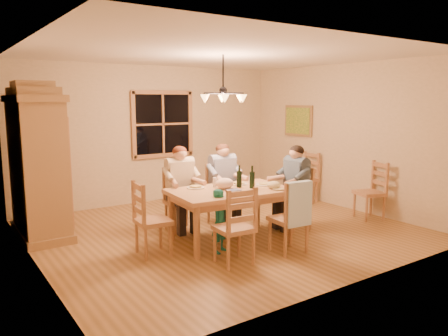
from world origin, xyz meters
TOP-DOWN VIEW (x-y plane):
  - floor at (0.00, 0.00)m, footprint 5.50×5.50m
  - ceiling at (0.00, 0.00)m, footprint 5.50×5.00m
  - wall_back at (0.00, 2.50)m, footprint 5.50×0.02m
  - wall_left at (-2.75, 0.00)m, footprint 0.02×5.00m
  - wall_right at (2.75, 0.00)m, footprint 0.02×5.00m
  - window at (0.20, 2.47)m, footprint 1.30×0.06m
  - painting at (2.71, 1.20)m, footprint 0.06×0.78m
  - chandelier at (-0.00, 0.00)m, footprint 0.77×0.68m
  - armoire at (-2.42, 1.31)m, footprint 0.66×1.40m
  - dining_table at (-0.20, -0.48)m, footprint 1.78×1.17m
  - chair_far_left at (-0.56, 0.35)m, footprint 0.47×0.45m
  - chair_far_right at (0.19, 0.29)m, footprint 0.47×0.45m
  - chair_near_left at (-0.69, -1.25)m, footprint 0.47×0.45m
  - chair_near_right at (0.16, -1.32)m, footprint 0.47×0.45m
  - chair_end_left at (-1.38, -0.39)m, footprint 0.45×0.47m
  - chair_end_right at (0.98, -0.58)m, footprint 0.45×0.47m
  - adult_woman at (-0.56, 0.35)m, footprint 0.42×0.45m
  - adult_plaid_man at (0.19, 0.29)m, footprint 0.42×0.45m
  - adult_slate_man at (0.98, -0.58)m, footprint 0.45×0.42m
  - towel at (0.15, -1.51)m, footprint 0.39×0.13m
  - wine_bottle_a at (-0.01, -0.43)m, footprint 0.08×0.08m
  - wine_bottle_b at (0.11, -0.59)m, footprint 0.08×0.08m
  - plate_woman at (-0.58, -0.14)m, footprint 0.26×0.26m
  - plate_plaid at (0.11, -0.26)m, footprint 0.26×0.26m
  - plate_slate at (0.39, -0.53)m, footprint 0.26×0.26m
  - wine_glass_a at (-0.29, -0.21)m, footprint 0.06×0.06m
  - wine_glass_b at (0.28, -0.34)m, footprint 0.06×0.06m
  - cap at (0.34, -0.79)m, footprint 0.20×0.20m
  - napkin at (-0.26, -0.65)m, footprint 0.19×0.15m
  - cloth_bundle at (-0.24, -0.40)m, footprint 0.28×0.22m
  - child at (-0.60, -0.81)m, footprint 0.37×0.33m
  - chair_spare_front at (2.45, -0.86)m, footprint 0.53×0.55m
  - chair_spare_back at (2.45, 0.71)m, footprint 0.42×0.44m

SIDE VIEW (x-z plane):
  - floor at x=0.00m, z-range 0.00..0.00m
  - chair_far_left at x=-0.56m, z-range -0.19..0.80m
  - chair_far_right at x=0.19m, z-range -0.19..0.80m
  - chair_near_left at x=-0.69m, z-range -0.19..0.80m
  - chair_near_right at x=0.16m, z-range -0.19..0.80m
  - chair_end_left at x=-1.38m, z-range -0.19..0.80m
  - chair_end_right at x=0.98m, z-range -0.19..0.80m
  - chair_spare_front at x=2.45m, z-range -0.19..0.80m
  - chair_spare_back at x=2.45m, z-range -0.19..0.80m
  - child at x=-0.60m, z-range 0.00..0.86m
  - dining_table at x=-0.20m, z-range 0.28..1.04m
  - towel at x=0.15m, z-range 0.41..0.99m
  - plate_woman at x=-0.58m, z-range 0.76..0.78m
  - plate_plaid at x=0.11m, z-range 0.76..0.78m
  - plate_slate at x=0.39m, z-range 0.76..0.78m
  - napkin at x=-0.26m, z-range 0.76..0.79m
  - cap at x=0.34m, z-range 0.76..0.87m
  - wine_glass_a at x=-0.29m, z-range 0.76..0.90m
  - wine_glass_b at x=0.28m, z-range 0.76..0.90m
  - cloth_bundle at x=-0.24m, z-range 0.76..0.91m
  - adult_woman at x=-0.56m, z-range 0.40..1.28m
  - adult_plaid_man at x=0.19m, z-range 0.40..1.28m
  - adult_slate_man at x=0.98m, z-range 0.40..1.28m
  - wine_bottle_a at x=-0.01m, z-range 0.76..1.09m
  - wine_bottle_b at x=0.11m, z-range 0.76..1.09m
  - armoire at x=-2.42m, z-range -0.09..2.21m
  - wall_back at x=0.00m, z-range 0.00..2.70m
  - wall_left at x=-2.75m, z-range 0.00..2.70m
  - wall_right at x=2.75m, z-range 0.00..2.70m
  - window at x=0.20m, z-range 0.90..2.20m
  - painting at x=2.71m, z-range 1.28..1.92m
  - chandelier at x=0.00m, z-range 1.72..2.43m
  - ceiling at x=0.00m, z-range 2.69..2.71m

